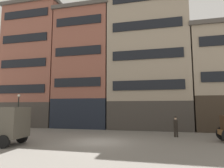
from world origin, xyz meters
name	(u,v)px	position (x,y,z in m)	size (l,w,h in m)	color
ground_plane	(97,142)	(0.00, 0.00, 0.00)	(120.00, 120.00, 0.00)	slate
building_far_left	(38,65)	(-12.83, 10.65, 8.80)	(8.58, 6.80, 17.53)	#38332D
building_center_left	(87,68)	(-5.05, 10.65, 8.02)	(7.68, 6.80, 15.96)	black
building_center_right	(148,58)	(3.44, 10.65, 8.99)	(10.00, 6.80, 17.90)	#38332D
pedestrian_officer	(176,126)	(6.02, 3.82, 0.98)	(0.36, 0.36, 1.79)	black
streetlamp_curbside	(18,107)	(-11.42, 5.29, 2.67)	(0.32, 0.32, 4.12)	black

